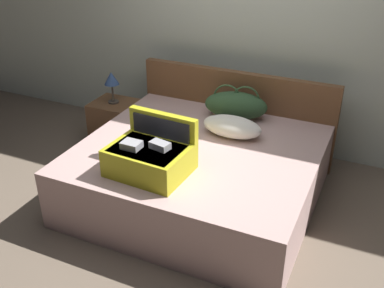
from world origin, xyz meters
TOP-DOWN VIEW (x-y plane):
  - ground_plane at (0.00, 0.00)m, footprint 12.00×12.00m
  - back_wall at (0.00, 1.65)m, footprint 8.00×0.10m
  - bed at (0.00, 0.40)m, footprint 1.90×1.74m
  - headboard at (0.00, 1.31)m, footprint 1.94×0.08m
  - hard_case_large at (-0.18, -0.08)m, footprint 0.59×0.49m
  - duffel_bag at (0.08, 1.06)m, footprint 0.61×0.34m
  - pillow_near_headboard at (0.17, 0.72)m, footprint 0.53×0.29m
  - nightstand at (-1.23, 1.02)m, footprint 0.44×0.40m
  - table_lamp at (-1.23, 1.02)m, footprint 0.15×0.15m

SIDE VIEW (x-z plane):
  - ground_plane at x=0.00m, z-range 0.00..0.00m
  - nightstand at x=-1.23m, z-range 0.00..0.45m
  - bed at x=0.00m, z-range 0.00..0.50m
  - headboard at x=0.00m, z-range 0.00..0.87m
  - pillow_near_headboard at x=0.17m, z-range 0.50..0.67m
  - duffel_bag at x=0.08m, z-range 0.47..0.80m
  - hard_case_large at x=-0.18m, z-range 0.44..0.84m
  - table_lamp at x=-1.23m, z-range 0.53..0.86m
  - back_wall at x=0.00m, z-range 0.00..2.60m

